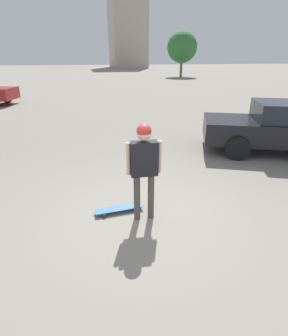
% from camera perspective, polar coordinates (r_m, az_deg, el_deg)
% --- Properties ---
extents(ground_plane, '(220.00, 220.00, 0.00)m').
position_cam_1_polar(ground_plane, '(4.87, 0.00, -10.66)').
color(ground_plane, gray).
extents(person, '(0.60, 0.24, 1.74)m').
position_cam_1_polar(person, '(4.36, 0.00, 1.65)').
color(person, '#4C4742').
rests_on(person, ground_plane).
extents(skateboard, '(0.91, 0.30, 0.08)m').
position_cam_1_polar(skateboard, '(5.02, -5.39, -8.80)').
color(skateboard, '#336693').
rests_on(skateboard, ground_plane).
extents(car_parked_near, '(5.11, 3.60, 1.52)m').
position_cam_1_polar(car_parked_near, '(8.96, 28.83, 7.80)').
color(car_parked_near, black).
rests_on(car_parked_near, ground_plane).
extents(building_block_distant, '(9.10, 13.51, 24.49)m').
position_cam_1_polar(building_block_distant, '(82.83, -3.75, 29.48)').
color(building_block_distant, '#B2A899').
rests_on(building_block_distant, ground_plane).
extents(tree_distant, '(4.36, 4.36, 6.29)m').
position_cam_1_polar(tree_distant, '(42.49, 8.30, 24.58)').
color(tree_distant, brown).
rests_on(tree_distant, ground_plane).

